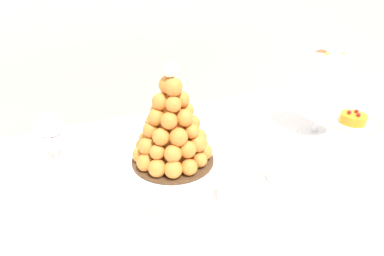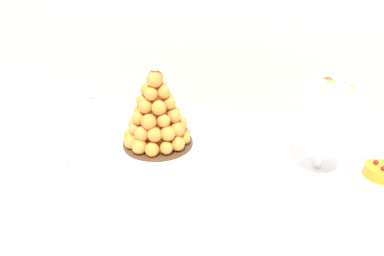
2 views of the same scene
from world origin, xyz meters
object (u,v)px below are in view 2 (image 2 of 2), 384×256
at_px(croquembouche, 157,114).
at_px(dessert_cup_centre, 154,176).
at_px(serving_tray, 145,155).
at_px(fruit_tart_plate, 380,174).
at_px(dessert_cup_mid_left, 102,168).
at_px(dessert_cup_mid_right, 210,181).
at_px(creme_brulee_ramekin, 96,139).
at_px(wine_glass, 90,91).
at_px(dessert_cup_left, 55,162).
at_px(macaron_goblet, 328,116).

bearing_deg(croquembouche, dessert_cup_centre, -74.30).
xyz_separation_m(serving_tray, fruit_tart_plate, (0.69, 0.04, 0.01)).
height_order(dessert_cup_mid_left, dessert_cup_centre, dessert_cup_centre).
distance_m(serving_tray, croquembouche, 0.14).
height_order(dessert_cup_mid_right, creme_brulee_ramekin, dessert_cup_mid_right).
bearing_deg(serving_tray, dessert_cup_mid_right, -27.83).
relative_size(dessert_cup_mid_right, creme_brulee_ramekin, 0.58).
bearing_deg(dessert_cup_mid_left, wine_glass, 121.60).
distance_m(dessert_cup_mid_right, wine_glass, 0.62).
height_order(croquembouche, wine_glass, croquembouche).
bearing_deg(dessert_cup_centre, dessert_cup_mid_left, 177.02).
bearing_deg(serving_tray, dessert_cup_left, -149.63).
xyz_separation_m(dessert_cup_mid_right, fruit_tart_plate, (0.46, 0.16, -0.02)).
bearing_deg(creme_brulee_ramekin, fruit_tart_plate, 0.43).
distance_m(serving_tray, creme_brulee_ramekin, 0.19).
relative_size(dessert_cup_left, macaron_goblet, 0.21).
bearing_deg(dessert_cup_centre, wine_glass, 136.94).
distance_m(macaron_goblet, wine_glass, 0.82).
height_order(croquembouche, macaron_goblet, croquembouche).
bearing_deg(croquembouche, dessert_cup_left, -139.39).
bearing_deg(fruit_tart_plate, dessert_cup_mid_right, -160.33).
xyz_separation_m(croquembouche, dessert_cup_centre, (0.06, -0.22, -0.09)).
bearing_deg(croquembouche, dessert_cup_mid_left, -115.50).
bearing_deg(wine_glass, dessert_cup_mid_left, -58.40).
height_order(serving_tray, croquembouche, croquembouche).
height_order(serving_tray, dessert_cup_mid_right, dessert_cup_mid_right).
bearing_deg(croquembouche, serving_tray, -102.78).
distance_m(croquembouche, dessert_cup_centre, 0.24).
relative_size(serving_tray, dessert_cup_mid_left, 10.09).
bearing_deg(macaron_goblet, dessert_cup_mid_left, -163.27).
distance_m(dessert_cup_left, wine_glass, 0.35).
height_order(dessert_cup_left, macaron_goblet, macaron_goblet).
height_order(croquembouche, creme_brulee_ramekin, croquembouche).
bearing_deg(dessert_cup_mid_right, dessert_cup_mid_left, -178.55).
bearing_deg(croquembouche, wine_glass, 157.75).
relative_size(croquembouche, dessert_cup_mid_left, 4.62).
distance_m(serving_tray, dessert_cup_mid_right, 0.26).
relative_size(serving_tray, wine_glass, 3.78).
xyz_separation_m(croquembouche, macaron_goblet, (0.51, -0.02, 0.06)).
distance_m(serving_tray, fruit_tart_plate, 0.69).
xyz_separation_m(croquembouche, dessert_cup_left, (-0.25, -0.21, -0.09)).
xyz_separation_m(croquembouche, wine_glass, (-0.30, 0.12, 0.01)).
bearing_deg(wine_glass, macaron_goblet, -10.38).
bearing_deg(wine_glass, serving_tray, -35.16).
bearing_deg(dessert_cup_mid_left, fruit_tart_plate, 12.58).
bearing_deg(creme_brulee_ramekin, dessert_cup_centre, -33.40).
height_order(dessert_cup_mid_left, wine_glass, wine_glass).
distance_m(dessert_cup_centre, fruit_tart_plate, 0.64).
bearing_deg(dessert_cup_centre, dessert_cup_mid_right, 6.03).
bearing_deg(dessert_cup_left, dessert_cup_mid_right, 1.46).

